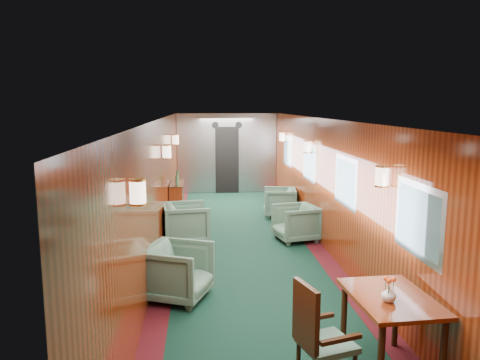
{
  "coord_description": "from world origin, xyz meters",
  "views": [
    {
      "loc": [
        -0.77,
        -8.1,
        2.65
      ],
      "look_at": [
        0.0,
        1.15,
        1.15
      ],
      "focal_mm": 35.0,
      "sensor_mm": 36.0,
      "label": 1
    }
  ],
  "objects_px": {
    "armchair_left_far": "(186,223)",
    "dining_table": "(391,308)",
    "armchair_left_near": "(177,272)",
    "armchair_right_near": "(296,223)",
    "armchair_right_far": "(280,202)",
    "side_chair": "(317,334)",
    "credenza": "(177,202)"
  },
  "relations": [
    {
      "from": "armchair_left_far",
      "to": "dining_table",
      "type": "bearing_deg",
      "value": -163.31
    },
    {
      "from": "armchair_left_near",
      "to": "armchair_right_near",
      "type": "height_order",
      "value": "armchair_left_near"
    },
    {
      "from": "armchair_left_near",
      "to": "armchair_right_near",
      "type": "distance_m",
      "value": 3.4
    },
    {
      "from": "armchair_left_far",
      "to": "armchair_right_far",
      "type": "bearing_deg",
      "value": -55.52
    },
    {
      "from": "side_chair",
      "to": "armchair_left_far",
      "type": "bearing_deg",
      "value": 88.92
    },
    {
      "from": "dining_table",
      "to": "armchair_right_near",
      "type": "xyz_separation_m",
      "value": [
        -0.01,
        4.59,
        -0.31
      ]
    },
    {
      "from": "armchair_left_far",
      "to": "armchair_right_near",
      "type": "xyz_separation_m",
      "value": [
        2.14,
        -0.03,
        -0.03
      ]
    },
    {
      "from": "side_chair",
      "to": "armchair_left_far",
      "type": "height_order",
      "value": "side_chair"
    },
    {
      "from": "armchair_left_far",
      "to": "armchair_right_far",
      "type": "relative_size",
      "value": 1.13
    },
    {
      "from": "dining_table",
      "to": "armchair_left_far",
      "type": "distance_m",
      "value": 5.1
    },
    {
      "from": "armchair_left_near",
      "to": "armchair_right_far",
      "type": "height_order",
      "value": "armchair_left_near"
    },
    {
      "from": "armchair_left_near",
      "to": "dining_table",
      "type": "bearing_deg",
      "value": -110.61
    },
    {
      "from": "dining_table",
      "to": "armchair_right_far",
      "type": "relative_size",
      "value": 1.46
    },
    {
      "from": "side_chair",
      "to": "armchair_left_near",
      "type": "distance_m",
      "value": 2.65
    },
    {
      "from": "armchair_left_far",
      "to": "armchair_left_near",
      "type": "bearing_deg",
      "value": 170.84
    },
    {
      "from": "dining_table",
      "to": "credenza",
      "type": "relative_size",
      "value": 0.96
    },
    {
      "from": "dining_table",
      "to": "side_chair",
      "type": "xyz_separation_m",
      "value": [
        -0.8,
        -0.27,
        -0.09
      ]
    },
    {
      "from": "dining_table",
      "to": "credenza",
      "type": "xyz_separation_m",
      "value": [
        -2.41,
        6.38,
        -0.22
      ]
    },
    {
      "from": "side_chair",
      "to": "armchair_left_far",
      "type": "distance_m",
      "value": 5.08
    },
    {
      "from": "credenza",
      "to": "side_chair",
      "type": "bearing_deg",
      "value": -76.4
    },
    {
      "from": "armchair_right_near",
      "to": "dining_table",
      "type": "bearing_deg",
      "value": -12.08
    },
    {
      "from": "armchair_left_far",
      "to": "side_chair",
      "type": "bearing_deg",
      "value": -172.87
    },
    {
      "from": "dining_table",
      "to": "credenza",
      "type": "height_order",
      "value": "credenza"
    },
    {
      "from": "side_chair",
      "to": "credenza",
      "type": "distance_m",
      "value": 6.85
    },
    {
      "from": "armchair_left_near",
      "to": "armchair_right_near",
      "type": "relative_size",
      "value": 1.08
    },
    {
      "from": "armchair_left_far",
      "to": "armchair_right_near",
      "type": "height_order",
      "value": "armchair_left_far"
    },
    {
      "from": "armchair_right_near",
      "to": "armchair_left_far",
      "type": "bearing_deg",
      "value": -102.95
    },
    {
      "from": "dining_table",
      "to": "armchair_left_near",
      "type": "distance_m",
      "value": 2.96
    },
    {
      "from": "dining_table",
      "to": "credenza",
      "type": "bearing_deg",
      "value": 107.37
    },
    {
      "from": "credenza",
      "to": "armchair_right_near",
      "type": "height_order",
      "value": "credenza"
    },
    {
      "from": "credenza",
      "to": "armchair_right_far",
      "type": "distance_m",
      "value": 2.43
    },
    {
      "from": "armchair_left_near",
      "to": "armchair_right_far",
      "type": "distance_m",
      "value": 5.13
    }
  ]
}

